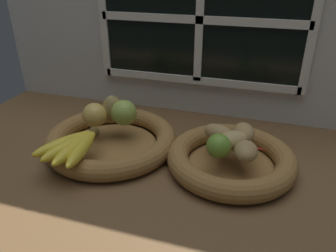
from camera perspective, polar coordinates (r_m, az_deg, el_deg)
ground_plane at (r=89.41cm, az=0.92°, el=-5.81°), size 140.00×90.00×3.00cm
back_wall at (r=105.74cm, az=5.76°, el=16.52°), size 140.00×4.60×55.00cm
fruit_bowl_left at (r=91.79cm, az=-9.91°, el=-2.42°), size 36.03×36.03×5.31cm
fruit_bowl_right at (r=83.62cm, az=10.93°, el=-5.69°), size 32.06×32.06×5.31cm
apple_green_back at (r=91.88cm, az=-7.71°, el=2.33°), size 7.27×7.27×7.27cm
apple_golden_left at (r=92.23cm, az=-12.83°, el=1.79°), size 6.74×6.74×6.74cm
pear_brown at (r=93.99cm, az=-9.67°, el=2.99°), size 7.70×7.64×7.93cm
banana_bunch_front at (r=82.26cm, az=-16.22°, el=-3.31°), size 13.53×18.14×3.24cm
potato_back at (r=85.03cm, az=13.09°, el=-1.24°), size 6.71×8.73×4.82cm
potato_small at (r=77.91cm, az=13.45°, el=-4.30°), size 5.81×7.35×4.30cm
potato_large at (r=80.92cm, az=11.25°, el=-2.55°), size 9.25×8.58×4.89cm
potato_oblong at (r=83.99cm, az=8.86°, el=-1.28°), size 9.52×7.74×4.59cm
lime_near at (r=77.28cm, az=8.84°, el=-3.44°), size 5.84×5.84×5.84cm
chili_pepper at (r=81.63cm, az=12.71°, el=-3.44°), size 13.31×2.51×2.39cm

